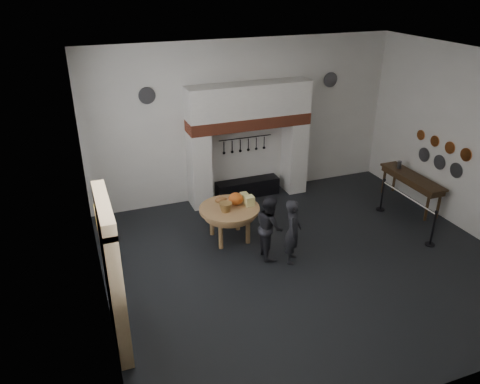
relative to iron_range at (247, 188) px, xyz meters
name	(u,v)px	position (x,y,z in m)	size (l,w,h in m)	color
floor	(306,260)	(0.00, -3.72, -0.25)	(9.00, 8.00, 0.02)	black
ceiling	(321,63)	(0.00, -3.72, 4.25)	(9.00, 8.00, 0.02)	silver
wall_back	(244,120)	(0.00, 0.28, 2.00)	(9.00, 0.02, 4.50)	silver
wall_front	(452,275)	(0.00, -7.72, 2.00)	(9.00, 0.02, 4.50)	silver
wall_left	(93,206)	(-4.50, -3.72, 2.00)	(0.02, 8.00, 4.50)	silver
wall_right	(476,146)	(4.50, -3.72, 2.00)	(0.02, 8.00, 4.50)	silver
chimney_pier_left	(199,170)	(-1.48, -0.07, 0.82)	(0.55, 0.70, 2.15)	silver
chimney_pier_right	(294,156)	(1.48, -0.07, 0.82)	(0.55, 0.70, 2.15)	silver
hearth_brick_band	(249,122)	(0.00, -0.07, 2.06)	(3.50, 0.72, 0.32)	#9E442B
chimney_hood	(249,100)	(0.00, -0.07, 2.67)	(3.50, 0.70, 0.90)	silver
iron_range	(247,188)	(0.00, 0.00, 0.00)	(1.90, 0.45, 0.50)	black
utensil_rail	(245,138)	(0.00, 0.20, 1.50)	(0.02, 0.02, 1.60)	black
door_recess	(108,282)	(-4.47, -4.72, 1.00)	(0.04, 1.10, 2.50)	black
door_jamb_near	(119,303)	(-4.38, -5.42, 1.05)	(0.22, 0.30, 2.60)	tan
door_jamb_far	(108,257)	(-4.38, -4.02, 1.05)	(0.22, 0.30, 2.60)	tan
door_lintel	(103,209)	(-4.38, -4.72, 2.40)	(0.22, 1.70, 0.30)	tan
wall_plaque	(97,217)	(-4.45, -2.92, 1.35)	(0.05, 0.34, 0.44)	gold
work_table	(229,209)	(-1.33, -2.16, 0.59)	(1.48, 1.48, 0.07)	#A6814E
pumpkin	(236,199)	(-1.13, -2.06, 0.78)	(0.36, 0.36, 0.31)	orange
cheese_block_big	(249,201)	(-0.83, -2.21, 0.74)	(0.22, 0.22, 0.24)	#F4EE92
cheese_block_small	(244,197)	(-0.85, -1.91, 0.72)	(0.18, 0.18, 0.20)	#E1DB86
wicker_basket	(226,207)	(-1.48, -2.31, 0.73)	(0.32, 0.32, 0.22)	olive
bread_loaf	(221,200)	(-1.43, -1.81, 0.69)	(0.31, 0.18, 0.13)	#A26439
visitor_near	(293,231)	(-0.32, -3.59, 0.53)	(0.57, 0.37, 1.56)	black
visitor_far	(269,227)	(-0.72, -3.19, 0.52)	(0.74, 0.58, 1.53)	black
side_table	(412,177)	(4.10, -2.21, 0.62)	(0.55, 2.20, 0.06)	#392615
pewter_jug	(399,165)	(4.10, -1.61, 0.76)	(0.12, 0.12, 0.22)	#525358
copper_pan_a	(466,155)	(4.46, -3.52, 1.70)	(0.34, 0.34, 0.03)	#C6662D
copper_pan_b	(450,148)	(4.46, -2.97, 1.70)	(0.32, 0.32, 0.03)	#C6662D
copper_pan_c	(435,141)	(4.46, -2.42, 1.70)	(0.30, 0.30, 0.03)	#C6662D
copper_pan_d	(421,135)	(4.46, -1.87, 1.70)	(0.28, 0.28, 0.03)	#C6662D
pewter_plate_left	(456,170)	(4.46, -3.32, 1.20)	(0.40, 0.40, 0.03)	#4C4C51
pewter_plate_mid	(439,162)	(4.46, -2.72, 1.20)	(0.40, 0.40, 0.03)	#4C4C51
pewter_plate_right	(424,155)	(4.46, -2.12, 1.20)	(0.40, 0.40, 0.03)	#4C4C51
pewter_plate_back_left	(147,96)	(-2.70, 0.24, 2.95)	(0.44, 0.44, 0.03)	#4C4C51
pewter_plate_back_right	(330,80)	(2.70, 0.24, 2.95)	(0.44, 0.44, 0.03)	#4C4C51
barrier_post_near	(433,229)	(3.16, -4.20, 0.20)	(0.05, 0.05, 0.90)	black
barrier_post_far	(382,195)	(3.16, -2.20, 0.20)	(0.05, 0.05, 0.90)	black
barrier_rope	(408,197)	(3.16, -3.20, 0.60)	(0.04, 0.04, 2.00)	white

